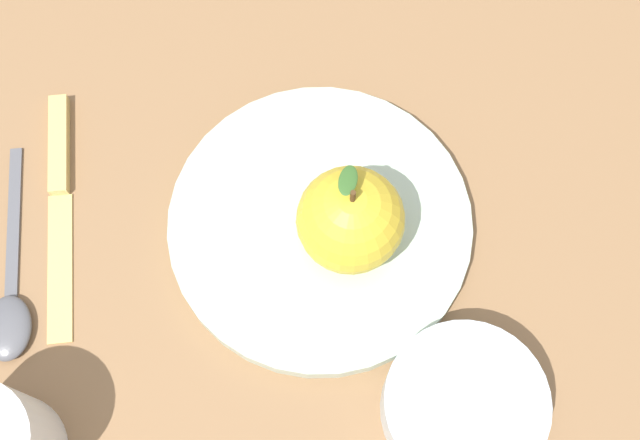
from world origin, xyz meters
The scene contains 6 objects.
ground_plane centered at (0.00, 0.00, 0.00)m, with size 2.40×2.40×0.00m, color olive.
dinner_plate centered at (-0.01, -0.04, 0.01)m, with size 0.22×0.22×0.02m.
apple centered at (-0.03, -0.05, 0.05)m, with size 0.07×0.07×0.09m.
side_bowl centered at (-0.17, -0.09, 0.02)m, with size 0.11×0.11×0.04m.
knife centered at (0.08, 0.14, 0.00)m, with size 0.20×0.06×0.01m.
spoon centered at (0.00, 0.19, 0.01)m, with size 0.17×0.06×0.01m.
Camera 1 is at (-0.21, 0.03, 0.58)m, focal length 45.81 mm.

